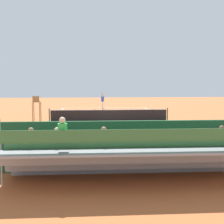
% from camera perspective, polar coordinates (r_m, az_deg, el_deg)
% --- Properties ---
extents(ground_plane, '(60.00, 60.00, 0.00)m').
position_cam_1_polar(ground_plane, '(25.95, -0.56, -1.62)').
color(ground_plane, '#BC6033').
extents(court_line_markings, '(10.10, 22.20, 0.01)m').
position_cam_1_polar(court_line_markings, '(25.99, -0.56, -1.61)').
color(court_line_markings, white).
rests_on(court_line_markings, ground).
extents(tennis_net, '(10.30, 0.10, 1.07)m').
position_cam_1_polar(tennis_net, '(25.88, -0.56, -0.53)').
color(tennis_net, black).
rests_on(tennis_net, ground).
extents(backdrop_wall, '(18.00, 0.16, 2.00)m').
position_cam_1_polar(backdrop_wall, '(12.04, 3.03, -6.39)').
color(backdrop_wall, '#1E4C2D').
rests_on(backdrop_wall, ground).
extents(bleacher_stand, '(9.06, 2.40, 2.48)m').
position_cam_1_polar(bleacher_stand, '(10.72, 3.28, -8.41)').
color(bleacher_stand, gray).
rests_on(bleacher_stand, ground).
extents(umpire_chair, '(0.67, 0.67, 2.14)m').
position_cam_1_polar(umpire_chair, '(26.42, -14.14, 1.19)').
color(umpire_chair, olive).
rests_on(umpire_chair, ground).
extents(courtside_bench, '(1.80, 0.40, 0.93)m').
position_cam_1_polar(courtside_bench, '(13.47, 15.21, -7.14)').
color(courtside_bench, '#9E754C').
rests_on(courtside_bench, ground).
extents(equipment_bag, '(0.90, 0.36, 0.36)m').
position_cam_1_polar(equipment_bag, '(12.95, 6.72, -9.24)').
color(equipment_bag, '#B22D2D').
rests_on(equipment_bag, ground).
extents(tennis_player, '(0.42, 0.55, 1.93)m').
position_cam_1_polar(tennis_player, '(35.84, -1.80, 2.27)').
color(tennis_player, white).
rests_on(tennis_player, ground).
extents(tennis_racket, '(0.58, 0.39, 0.03)m').
position_cam_1_polar(tennis_racket, '(35.53, -3.71, 0.60)').
color(tennis_racket, black).
rests_on(tennis_racket, ground).
extents(tennis_ball_near, '(0.07, 0.07, 0.07)m').
position_cam_1_polar(tennis_ball_near, '(33.02, 2.30, 0.19)').
color(tennis_ball_near, '#CCDB33').
rests_on(tennis_ball_near, ground).
extents(tennis_ball_far, '(0.07, 0.07, 0.07)m').
position_cam_1_polar(tennis_ball_far, '(32.37, 0.48, 0.07)').
color(tennis_ball_far, '#CCDB33').
rests_on(tennis_ball_far, ground).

